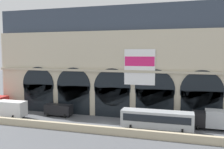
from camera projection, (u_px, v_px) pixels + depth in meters
The scene contains 7 objects.
ground_plane at pixel (104, 124), 41.06m from camera, with size 200.00×200.00×0.00m, color #54565B.
quay_parapet_wall at pixel (94, 129), 36.66m from camera, with size 90.00×0.70×1.14m, color #BCAD8C.
station_building at pixel (116, 63), 47.08m from camera, with size 48.63×4.93×20.70m.
box_truck_west at pixel (7, 108), 45.41m from camera, with size 7.50×2.91×3.12m.
van_midwest at pixel (59, 110), 46.44m from camera, with size 5.20×2.48×2.20m.
bus_mideast at pixel (157, 119), 37.71m from camera, with size 11.00×3.25×3.10m.
box_truck_east at pixel (218, 119), 38.12m from camera, with size 7.50×2.91×3.12m.
Camera 1 is at (12.61, -38.11, 12.16)m, focal length 39.16 mm.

